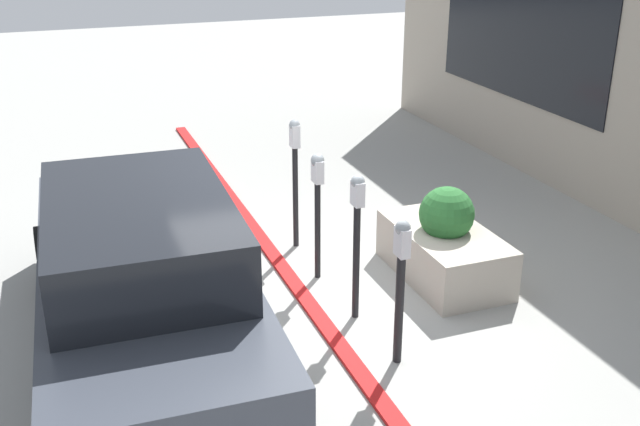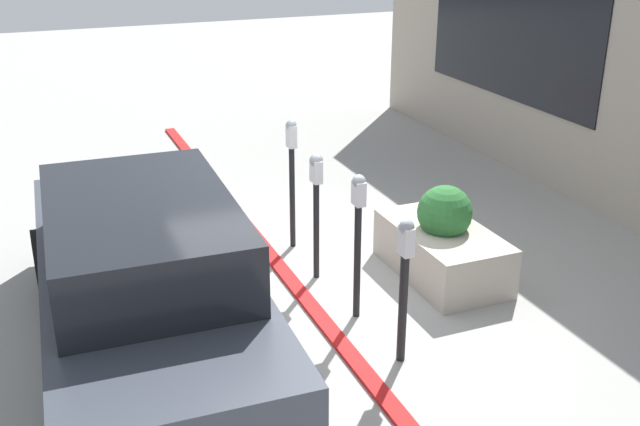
% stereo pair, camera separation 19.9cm
% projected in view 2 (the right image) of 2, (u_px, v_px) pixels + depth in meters
% --- Properties ---
extents(ground_plane, '(40.00, 40.00, 0.00)m').
position_uv_depth(ground_plane, '(313.00, 299.00, 7.77)').
color(ground_plane, '#999993').
extents(curb_strip, '(13.67, 0.16, 0.04)m').
position_uv_depth(curb_strip, '(305.00, 299.00, 7.74)').
color(curb_strip, red).
rests_on(curb_strip, ground_plane).
extents(parking_meter_nearest, '(0.16, 0.13, 1.37)m').
position_uv_depth(parking_meter_nearest, '(404.00, 274.00, 6.41)').
color(parking_meter_nearest, black).
rests_on(parking_meter_nearest, ground_plane).
extents(parking_meter_second, '(0.15, 0.13, 1.49)m').
position_uv_depth(parking_meter_second, '(358.00, 226.00, 7.09)').
color(parking_meter_second, black).
rests_on(parking_meter_second, ground_plane).
extents(parking_meter_middle, '(0.17, 0.14, 1.42)m').
position_uv_depth(parking_meter_middle, '(316.00, 194.00, 7.87)').
color(parking_meter_middle, black).
rests_on(parking_meter_middle, ground_plane).
extents(parking_meter_fourth, '(0.14, 0.12, 1.56)m').
position_uv_depth(parking_meter_fourth, '(292.00, 166.00, 8.61)').
color(parking_meter_fourth, black).
rests_on(parking_meter_fourth, ground_plane).
extents(planter_box, '(1.60, 0.89, 1.04)m').
position_uv_depth(planter_box, '(443.00, 244.00, 8.15)').
color(planter_box, '#B2A899').
rests_on(planter_box, ground_plane).
extents(parked_car_front, '(4.83, 1.87, 1.54)m').
position_uv_depth(parked_car_front, '(143.00, 272.00, 6.55)').
color(parked_car_front, '#383D47').
rests_on(parked_car_front, ground_plane).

